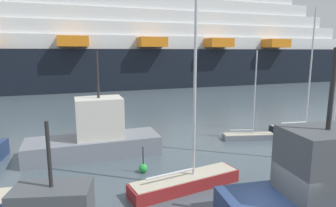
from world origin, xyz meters
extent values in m
cube|color=gray|center=(6.15, 11.13, 0.21)|extent=(4.23, 1.80, 0.42)
cube|color=beige|center=(6.15, 11.13, 0.44)|extent=(4.05, 1.69, 0.04)
cylinder|color=silver|center=(6.47, 11.07, 3.74)|extent=(0.10, 0.10, 6.64)
cylinder|color=silver|center=(5.57, 11.26, 0.77)|extent=(1.83, 0.46, 0.08)
cube|color=maroon|center=(-1.68, 4.66, 0.32)|extent=(6.14, 2.49, 0.65)
cube|color=beige|center=(-1.68, 4.66, 0.67)|extent=(5.88, 2.34, 0.04)
cylinder|color=silver|center=(-1.21, 4.75, 5.38)|extent=(0.14, 0.14, 9.47)
cylinder|color=silver|center=(-2.53, 4.48, 1.00)|extent=(2.67, 0.64, 0.11)
cube|color=black|center=(11.64, 11.53, 0.28)|extent=(5.41, 2.07, 0.57)
cube|color=beige|center=(11.64, 11.53, 0.59)|extent=(5.19, 1.93, 0.04)
cylinder|color=silver|center=(12.06, 11.49, 5.54)|extent=(0.13, 0.13, 9.95)
cylinder|color=silver|center=(10.88, 11.60, 0.92)|extent=(2.38, 0.33, 0.10)
cube|color=navy|center=(10.97, 8.24, 0.33)|extent=(6.66, 2.47, 0.66)
cube|color=beige|center=(10.97, 8.24, 0.68)|extent=(6.39, 2.29, 0.04)
cylinder|color=silver|center=(10.03, 8.32, 1.01)|extent=(2.93, 0.37, 0.13)
cylinder|color=#262626|center=(-7.70, 1.35, 3.68)|extent=(0.13, 0.13, 2.24)
cube|color=gray|center=(-5.93, 11.10, 0.62)|extent=(8.90, 3.19, 1.23)
cube|color=silver|center=(-5.49, 11.11, 2.58)|extent=(3.12, 2.30, 2.70)
cylinder|color=#262626|center=(-5.49, 11.11, 5.48)|extent=(0.18, 0.18, 3.08)
cube|color=#4C5156|center=(2.40, 0.08, 2.73)|extent=(3.32, 2.51, 2.62)
cylinder|color=#262626|center=(2.40, 0.08, 5.59)|extent=(0.18, 0.18, 3.10)
sphere|color=green|center=(-3.34, 7.27, 0.26)|extent=(0.52, 0.52, 0.52)
cylinder|color=black|center=(-3.34, 7.27, 1.04)|extent=(0.06, 0.06, 1.04)
cube|color=black|center=(-7.85, 51.62, 3.68)|extent=(134.55, 24.40, 7.36)
cube|color=white|center=(-7.85, 51.62, 8.57)|extent=(123.75, 21.70, 2.41)
cube|color=white|center=(-7.85, 51.62, 10.98)|extent=(116.33, 20.40, 2.41)
cube|color=white|center=(-7.85, 51.62, 13.39)|extent=(108.90, 19.10, 2.41)
cube|color=white|center=(-7.85, 51.62, 15.80)|extent=(101.48, 17.79, 2.41)
cube|color=orange|center=(-7.44, 41.89, 8.57)|extent=(4.97, 3.95, 1.69)
cube|color=orange|center=(5.94, 42.45, 8.57)|extent=(4.97, 3.95, 1.69)
cube|color=orange|center=(19.31, 43.02, 8.57)|extent=(4.97, 3.95, 1.69)
cube|color=orange|center=(32.69, 43.59, 8.57)|extent=(4.97, 3.95, 1.69)
camera|label=1|loc=(-6.58, -8.33, 7.00)|focal=30.79mm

